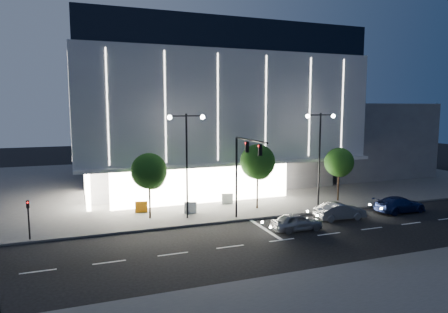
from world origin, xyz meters
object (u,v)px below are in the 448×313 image
street_lamp_west (187,150)px  tree_mid (258,164)px  car_lead (297,222)px  barrier_b (190,207)px  traffic_mast (243,163)px  barrier_a (141,207)px  street_lamp_east (320,145)px  ped_signal_far (28,216)px  car_second (340,211)px  tree_right (339,164)px  tree_left (149,173)px  barrier_d (227,199)px  car_third (400,205)px

street_lamp_west → tree_mid: (7.03, 1.02, -1.62)m
car_lead → barrier_b: size_ratio=3.68×
traffic_mast → barrier_a: bearing=141.5°
tree_mid → street_lamp_east: bearing=-9.7°
ped_signal_far → traffic_mast: bearing=-4.1°
street_lamp_west → car_second: (12.22, -4.46, -5.24)m
traffic_mast → tree_right: bearing=17.0°
traffic_mast → barrier_a: size_ratio=6.43×
street_lamp_west → street_lamp_east: 13.00m
ped_signal_far → tree_mid: size_ratio=0.49×
car_lead → tree_mid: bearing=2.3°
tree_left → car_lead: tree_left is taller
tree_left → tree_mid: bearing=0.0°
car_second → tree_right: bearing=-31.6°
tree_mid → barrier_a: bearing=168.1°
traffic_mast → street_lamp_west: 4.89m
street_lamp_west → barrier_a: street_lamp_west is taller
tree_right → barrier_a: size_ratio=5.01×
barrier_d → street_lamp_east: bearing=-12.9°
street_lamp_west → car_third: street_lamp_west is taller
traffic_mast → ped_signal_far: size_ratio=2.36×
ped_signal_far → barrier_b: ped_signal_far is taller
street_lamp_west → car_third: size_ratio=1.82×
tree_mid → barrier_b: (-6.35, 0.43, -3.68)m
tree_left → tree_right: 19.00m
ped_signal_far → barrier_d: 17.80m
tree_right → barrier_a: tree_right is taller
barrier_b → tree_right: bearing=13.8°
tree_left → barrier_a: 4.05m
car_third → barrier_d: bearing=58.8°
barrier_a → ped_signal_far: bearing=-141.6°
traffic_mast → barrier_b: 6.87m
traffic_mast → car_third: (14.79, -1.70, -4.31)m
street_lamp_west → car_second: street_lamp_west is taller
street_lamp_east → tree_left: street_lamp_east is taller
street_lamp_east → ped_signal_far: street_lamp_east is taller
ped_signal_far → tree_left: size_ratio=0.52×
tree_left → barrier_a: bearing=100.9°
car_lead → ped_signal_far: bearing=78.2°
tree_mid → street_lamp_west: bearing=-171.7°
ped_signal_far → tree_mid: bearing=7.6°
tree_mid → tree_right: 9.01m
traffic_mast → ped_signal_far: bearing=175.9°
traffic_mast → tree_left: 7.95m
car_lead → barrier_b: car_lead is taller
car_lead → tree_right: bearing=-51.0°
car_lead → barrier_b: bearing=42.6°
barrier_b → tree_left: bearing=-157.8°
traffic_mast → tree_mid: (3.03, 3.68, -0.69)m
barrier_a → car_third: bearing=-9.1°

